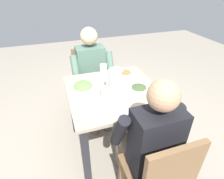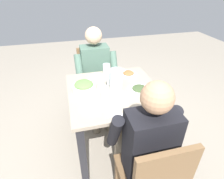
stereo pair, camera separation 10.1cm
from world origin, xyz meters
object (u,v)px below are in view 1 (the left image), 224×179
at_px(water_glass_far_left, 104,69).
at_px(diner_far, 148,139).
at_px(water_glass_far_right, 158,94).
at_px(chair_near, 90,78).
at_px(plate_yoghurt, 95,78).
at_px(salad_bowl, 83,87).
at_px(salt_shaker, 110,76).
at_px(plate_beans, 94,106).
at_px(water_glass_near_right, 105,93).
at_px(plate_dolmas, 139,88).
at_px(dining_table, 114,102).
at_px(chair_far, 160,176).
at_px(plate_rice_curry, 126,73).
at_px(water_pitcher, 115,79).
at_px(water_glass_near_left, 100,82).
at_px(diner_near, 93,75).

bearing_deg(water_glass_far_left, diner_far, 93.78).
bearing_deg(water_glass_far_left, water_glass_far_right, 115.54).
distance_m(chair_near, plate_yoghurt, 0.56).
bearing_deg(salad_bowl, salt_shaker, -153.52).
distance_m(plate_beans, water_glass_near_right, 0.17).
bearing_deg(plate_dolmas, water_glass_far_right, 111.46).
distance_m(dining_table, salt_shaker, 0.28).
xyz_separation_m(diner_far, water_glass_far_right, (-0.23, -0.29, 0.15)).
bearing_deg(chair_far, dining_table, -84.66).
xyz_separation_m(dining_table, plate_rice_curry, (-0.22, -0.26, 0.15)).
xyz_separation_m(water_pitcher, water_glass_far_right, (-0.28, 0.29, -0.04)).
bearing_deg(water_glass_far_left, plate_dolmas, 117.38).
bearing_deg(water_glass_far_right, diner_far, 51.21).
distance_m(water_glass_far_right, water_glass_far_left, 0.68).
bearing_deg(water_glass_near_right, plate_dolmas, -174.40).
relative_size(water_glass_near_right, water_glass_far_left, 1.01).
relative_size(plate_dolmas, water_glass_near_left, 2.55).
xyz_separation_m(diner_far, water_glass_near_left, (0.17, -0.65, 0.14)).
xyz_separation_m(water_glass_far_right, water_glass_far_left, (0.29, -0.62, -0.00)).
bearing_deg(plate_yoghurt, plate_beans, 74.67).
distance_m(chair_far, plate_beans, 0.69).
distance_m(salad_bowl, plate_yoghurt, 0.24).
bearing_deg(plate_dolmas, chair_near, -69.86).
xyz_separation_m(diner_far, water_glass_near_right, (0.18, -0.46, 0.15)).
relative_size(water_glass_far_left, salt_shaker, 1.86).
height_order(chair_far, water_glass_far_left, chair_far).
height_order(diner_near, plate_dolmas, diner_near).
bearing_deg(plate_dolmas, water_pitcher, -23.93).
bearing_deg(water_pitcher, chair_far, 93.39).
xyz_separation_m(plate_beans, water_glass_near_left, (-0.13, -0.30, 0.03)).
relative_size(diner_near, salt_shaker, 21.37).
height_order(dining_table, plate_rice_curry, plate_rice_curry).
height_order(plate_beans, water_glass_near_right, water_glass_near_right).
xyz_separation_m(chair_near, plate_rice_curry, (-0.29, 0.49, 0.26)).
relative_size(diner_near, water_glass_far_right, 10.68).
height_order(chair_near, salad_bowl, chair_near).
bearing_deg(salt_shaker, water_glass_far_right, 118.82).
distance_m(dining_table, water_glass_near_right, 0.23).
bearing_deg(dining_table, chair_far, 95.34).
xyz_separation_m(water_pitcher, water_glass_near_right, (0.13, 0.12, -0.05)).
bearing_deg(chair_far, plate_rice_curry, -98.71).
xyz_separation_m(water_pitcher, plate_yoghurt, (0.14, -0.22, -0.08)).
xyz_separation_m(dining_table, chair_far, (-0.07, 0.75, -0.11)).
height_order(chair_far, diner_far, diner_far).
xyz_separation_m(diner_far, salad_bowl, (0.34, -0.61, 0.14)).
height_order(chair_near, chair_far, same).
xyz_separation_m(plate_rice_curry, water_glass_far_right, (-0.08, 0.51, 0.04)).
height_order(plate_rice_curry, water_glass_near_right, water_glass_near_right).
height_order(chair_far, water_glass_near_right, chair_far).
height_order(plate_beans, water_glass_near_left, water_glass_near_left).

